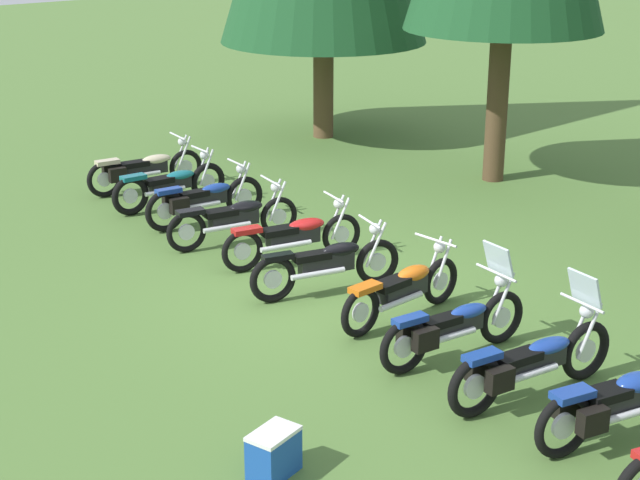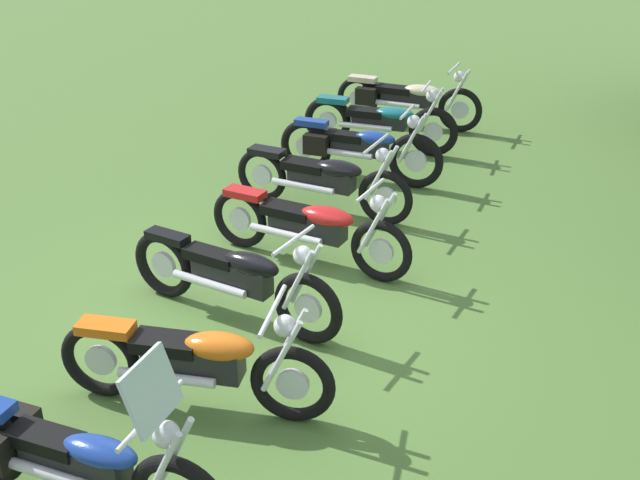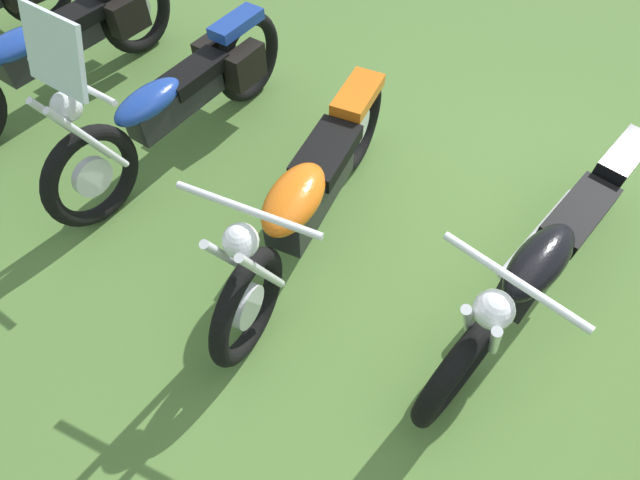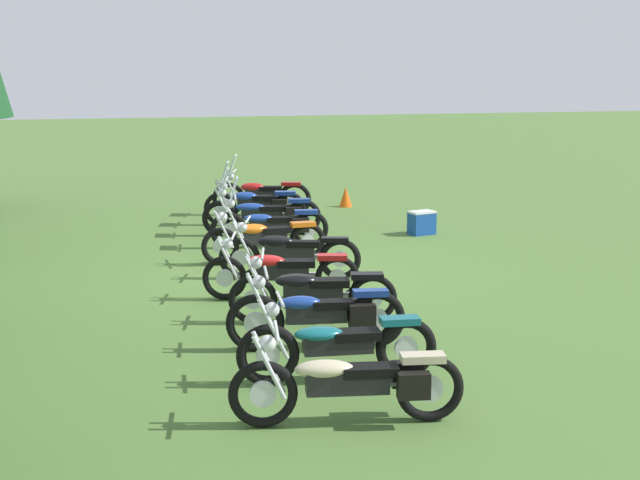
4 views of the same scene
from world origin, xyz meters
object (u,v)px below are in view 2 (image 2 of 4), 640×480
object	(u,v)px
motorcycle_0	(405,98)
motorcycle_1	(380,121)
motorcycle_7	(70,457)
motorcycle_2	(356,147)
motorcycle_5	(234,276)
motorcycle_4	(309,225)
motorcycle_3	(323,178)
motorcycle_6	(196,360)

from	to	relation	value
motorcycle_0	motorcycle_1	distance (m)	1.23
motorcycle_1	motorcycle_7	size ratio (longest dim) A/B	1.02
motorcycle_2	motorcycle_5	bearing A→B (deg)	-88.58
motorcycle_1	motorcycle_4	size ratio (longest dim) A/B	0.98
motorcycle_3	motorcycle_4	bearing A→B (deg)	-70.64
motorcycle_0	motorcycle_2	distance (m)	2.44
motorcycle_5	motorcycle_6	world-z (taller)	motorcycle_5
motorcycle_2	motorcycle_7	bearing A→B (deg)	-88.10
motorcycle_6	motorcycle_7	distance (m)	1.28
motorcycle_1	motorcycle_7	world-z (taller)	motorcycle_7
motorcycle_6	motorcycle_7	world-z (taller)	motorcycle_7
motorcycle_6	motorcycle_5	bearing A→B (deg)	94.67
motorcycle_1	motorcycle_6	size ratio (longest dim) A/B	1.02
motorcycle_0	motorcycle_5	distance (m)	6.16
motorcycle_0	motorcycle_4	distance (m)	4.90
motorcycle_4	motorcycle_5	size ratio (longest dim) A/B	1.02
motorcycle_2	motorcycle_6	bearing A→B (deg)	-85.13
motorcycle_0	motorcycle_7	size ratio (longest dim) A/B	1.04
motorcycle_0	motorcycle_5	size ratio (longest dim) A/B	1.03
motorcycle_3	motorcycle_7	size ratio (longest dim) A/B	1.02
motorcycle_4	motorcycle_5	xyz separation A→B (m)	(1.25, -0.36, 0.00)
motorcycle_0	motorcycle_3	xyz separation A→B (m)	(3.59, -0.34, 0.01)
motorcycle_3	motorcycle_7	bearing A→B (deg)	-83.02
motorcycle_1	motorcycle_0	bearing A→B (deg)	86.74
motorcycle_0	motorcycle_6	xyz separation A→B (m)	(7.48, -0.29, 0.00)
motorcycle_7	motorcycle_0	bearing A→B (deg)	91.88
motorcycle_0	motorcycle_6	distance (m)	7.48
motorcycle_7	motorcycle_6	bearing A→B (deg)	80.34
motorcycle_1	motorcycle_5	distance (m)	4.93
motorcycle_6	motorcycle_3	bearing A→B (deg)	86.89
motorcycle_3	motorcycle_4	world-z (taller)	motorcycle_3
motorcycle_2	motorcycle_3	bearing A→B (deg)	-90.96
motorcycle_0	motorcycle_3	size ratio (longest dim) A/B	1.03
motorcycle_2	motorcycle_7	size ratio (longest dim) A/B	1.00
motorcycle_1	motorcycle_4	xyz separation A→B (m)	(3.67, 0.00, 0.01)
motorcycle_4	motorcycle_2	bearing A→B (deg)	103.78
motorcycle_4	motorcycle_6	size ratio (longest dim) A/B	1.04
motorcycle_2	motorcycle_3	distance (m)	1.16
motorcycle_0	motorcycle_7	xyz separation A→B (m)	(8.71, -0.63, 0.01)
motorcycle_4	motorcycle_3	bearing A→B (deg)	111.20
motorcycle_5	motorcycle_7	size ratio (longest dim) A/B	1.01
motorcycle_1	motorcycle_4	bearing A→B (deg)	-86.90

